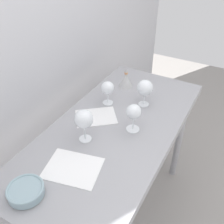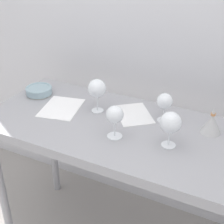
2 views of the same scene
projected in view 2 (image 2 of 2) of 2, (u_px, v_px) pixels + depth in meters
name	position (u px, v px, depth m)	size (l,w,h in m)	color
back_wall	(155.00, 24.00, 1.84)	(3.80, 0.04, 2.60)	silver
steel_counter	(117.00, 142.00, 1.70)	(1.40, 0.65, 0.90)	#95959A
wine_glass_near_right	(171.00, 123.00, 1.44)	(0.10, 0.10, 0.17)	white
wine_glass_near_center	(115.00, 116.00, 1.50)	(0.08, 0.08, 0.16)	white
wine_glass_far_left	(97.00, 89.00, 1.72)	(0.10, 0.10, 0.19)	white
wine_glass_far_right	(165.00, 102.00, 1.64)	(0.08, 0.08, 0.15)	white
tasting_sheet_upper	(134.00, 114.00, 1.74)	(0.17, 0.24, 0.00)	white
tasting_sheet_lower	(61.00, 108.00, 1.81)	(0.20, 0.26, 0.00)	white
tasting_bowl	(39.00, 90.00, 1.95)	(0.16, 0.16, 0.05)	beige
decanter_funnel	(212.00, 124.00, 1.57)	(0.10, 0.10, 0.14)	#B2B2B2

